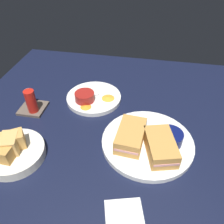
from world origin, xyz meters
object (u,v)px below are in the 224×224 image
spoon_by_gravy_ramekin (83,98)px  bread_basket_rear (14,151)px  condiment_caddy (32,103)px  plate_sandwich_main (147,142)px  spoon_by_dark_ramekin (150,135)px  sandwich_half_far (160,146)px  plate_chips_companion (94,98)px  sandwich_half_near (131,136)px  ramekin_light_gravy (85,96)px  ramekin_dark_sauce (170,137)px

spoon_by_gravy_ramekin → bread_basket_rear: bearing=157.4°
condiment_caddy → plate_sandwich_main: bearing=-102.0°
plate_sandwich_main → spoon_by_dark_ramekin: (1.96, -0.58, 1.16)cm
condiment_caddy → spoon_by_gravy_ramekin: bearing=-65.1°
plate_sandwich_main → spoon_by_gravy_ramekin: 30.63cm
plate_sandwich_main → sandwich_half_far: bearing=-136.6°
plate_chips_companion → spoon_by_gravy_ramekin: 4.73cm
condiment_caddy → plate_chips_companion: bearing=-62.7°
plate_sandwich_main → sandwich_half_near: size_ratio=2.05×
spoon_by_dark_ramekin → spoon_by_gravy_ramekin: same height
sandwich_half_near → sandwich_half_far: bearing=-106.6°
plate_chips_companion → spoon_by_gravy_ramekin: spoon_by_gravy_ramekin is taller
sandwich_half_near → spoon_by_dark_ramekin: 6.94cm
ramekin_light_gravy → bread_basket_rear: bread_basket_rear is taller
sandwich_half_near → condiment_caddy: bearing=74.6°
sandwich_half_far → spoon_by_gravy_ramekin: (20.57, 29.36, -2.04)cm
ramekin_dark_sauce → spoon_by_dark_ramekin: (1.48, 5.75, -1.72)cm
spoon_by_dark_ramekin → plate_chips_companion: (17.49, 22.61, -1.16)cm
sandwich_half_far → plate_chips_companion: 34.88cm
sandwich_half_near → spoon_by_dark_ramekin: size_ratio=1.39×
sandwich_half_far → ramekin_light_gravy: size_ratio=2.00×
plate_sandwich_main → spoon_by_dark_ramekin: spoon_by_dark_ramekin is taller
spoon_by_gravy_ramekin → plate_sandwich_main: bearing=-123.0°
plate_sandwich_main → sandwich_half_near: bearing=103.4°
plate_sandwich_main → spoon_by_dark_ramekin: size_ratio=2.85×
ramekin_light_gravy → condiment_caddy: (-7.35, 17.66, 0.04)cm
sandwich_half_far → spoon_by_gravy_ramekin: bearing=55.0°
ramekin_dark_sauce → spoon_by_gravy_ramekin: 35.91cm
ramekin_dark_sauce → spoon_by_dark_ramekin: ramekin_dark_sauce is taller
sandwich_half_far → bread_basket_rear: size_ratio=0.84×
ramekin_dark_sauce → sandwich_half_far: bearing=148.9°
ramekin_light_gravy → spoon_by_dark_ramekin: bearing=-119.6°
bread_basket_rear → sandwich_half_near: bearing=-71.3°
spoon_by_gravy_ramekin → condiment_caddy: (-7.71, 16.63, 1.44)cm
sandwich_half_near → sandwich_half_far: same height
sandwich_half_near → plate_chips_companion: sandwich_half_near is taller
spoon_by_dark_ramekin → condiment_caddy: size_ratio=1.04×
ramekin_dark_sauce → bread_basket_rear: bearing=106.1°
sandwich_half_near → ramekin_dark_sauce: bearing=-81.5°
ramekin_dark_sauce → ramekin_light_gravy: size_ratio=1.06×
plate_sandwich_main → bread_basket_rear: bread_basket_rear is taller
ramekin_light_gravy → spoon_by_gravy_ramekin: (0.37, 1.03, -1.40)cm
sandwich_half_near → spoon_by_dark_ramekin: sandwich_half_near is taller
sandwich_half_far → plate_chips_companion: sandwich_half_far is taller
plate_sandwich_main → spoon_by_dark_ramekin: 2.36cm
spoon_by_gravy_ramekin → ramekin_dark_sauce: bearing=-116.8°
plate_sandwich_main → condiment_caddy: 43.32cm
sandwich_half_far → plate_chips_companion: size_ratio=0.70×
plate_chips_companion → condiment_caddy: condiment_caddy is taller
condiment_caddy → ramekin_dark_sauce: bearing=-99.9°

